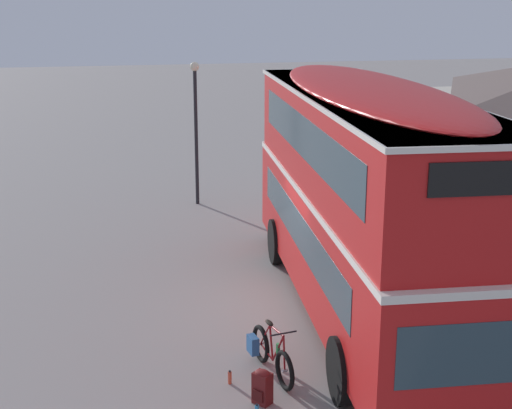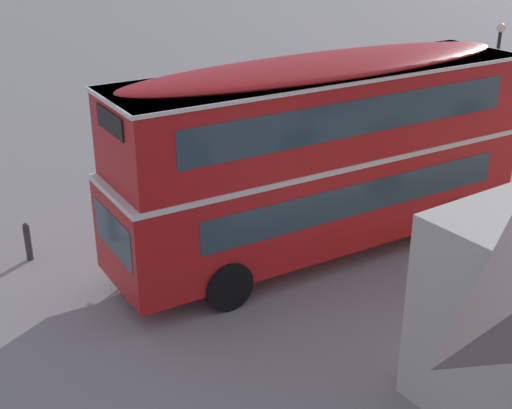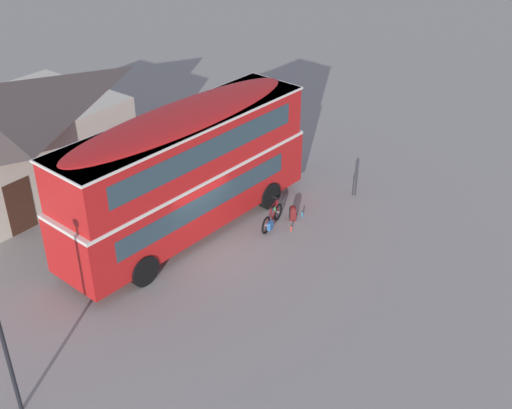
{
  "view_description": "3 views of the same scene",
  "coord_description": "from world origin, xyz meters",
  "px_view_note": "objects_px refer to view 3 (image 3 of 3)",
  "views": [
    {
      "loc": [
        13.66,
        -4.06,
        6.24
      ],
      "look_at": [
        0.29,
        -1.08,
        2.38
      ],
      "focal_mm": 51.12,
      "sensor_mm": 36.0,
      "label": 1
    },
    {
      "loc": [
        10.84,
        12.48,
        7.92
      ],
      "look_at": [
        2.17,
        0.45,
        1.44
      ],
      "focal_mm": 48.48,
      "sensor_mm": 36.0,
      "label": 2
    },
    {
      "loc": [
        -14.37,
        -12.81,
        13.23
      ],
      "look_at": [
        1.47,
        -1.45,
        1.58
      ],
      "focal_mm": 45.1,
      "sensor_mm": 36.0,
      "label": 3
    }
  ],
  "objects_px": {
    "kerb_bollard": "(355,184)",
    "water_bottle_blue_sports": "(302,214)",
    "backpack_on_ground": "(293,213)",
    "street_lamp": "(0,330)",
    "water_bottle_red_squeeze": "(291,228)",
    "double_decker_bus": "(186,168)",
    "touring_bicycle": "(272,219)"
  },
  "relations": [
    {
      "from": "kerb_bollard",
      "to": "water_bottle_blue_sports",
      "type": "bearing_deg",
      "value": 162.69
    },
    {
      "from": "backpack_on_ground",
      "to": "street_lamp",
      "type": "height_order",
      "value": "street_lamp"
    },
    {
      "from": "kerb_bollard",
      "to": "water_bottle_red_squeeze",
      "type": "bearing_deg",
      "value": 170.75
    },
    {
      "from": "water_bottle_blue_sports",
      "to": "street_lamp",
      "type": "relative_size",
      "value": 0.05
    },
    {
      "from": "water_bottle_red_squeeze",
      "to": "street_lamp",
      "type": "height_order",
      "value": "street_lamp"
    },
    {
      "from": "double_decker_bus",
      "to": "water_bottle_blue_sports",
      "type": "xyz_separation_m",
      "value": [
        3.32,
        -2.89,
        -2.53
      ]
    },
    {
      "from": "water_bottle_red_squeeze",
      "to": "touring_bicycle",
      "type": "bearing_deg",
      "value": 105.33
    },
    {
      "from": "street_lamp",
      "to": "water_bottle_blue_sports",
      "type": "bearing_deg",
      "value": -3.94
    },
    {
      "from": "touring_bicycle",
      "to": "backpack_on_ground",
      "type": "bearing_deg",
      "value": -20.51
    },
    {
      "from": "double_decker_bus",
      "to": "water_bottle_red_squeeze",
      "type": "relative_size",
      "value": 44.02
    },
    {
      "from": "double_decker_bus",
      "to": "touring_bicycle",
      "type": "distance_m",
      "value": 3.84
    },
    {
      "from": "touring_bicycle",
      "to": "kerb_bollard",
      "type": "distance_m",
      "value": 4.23
    },
    {
      "from": "water_bottle_blue_sports",
      "to": "water_bottle_red_squeeze",
      "type": "bearing_deg",
      "value": -169.12
    },
    {
      "from": "backpack_on_ground",
      "to": "water_bottle_blue_sports",
      "type": "relative_size",
      "value": 2.41
    },
    {
      "from": "backpack_on_ground",
      "to": "water_bottle_red_squeeze",
      "type": "bearing_deg",
      "value": -151.11
    },
    {
      "from": "touring_bicycle",
      "to": "water_bottle_red_squeeze",
      "type": "relative_size",
      "value": 7.1
    },
    {
      "from": "touring_bicycle",
      "to": "water_bottle_red_squeeze",
      "type": "distance_m",
      "value": 0.81
    },
    {
      "from": "backpack_on_ground",
      "to": "kerb_bollard",
      "type": "xyz_separation_m",
      "value": [
        3.08,
        -1.02,
        0.2
      ]
    },
    {
      "from": "touring_bicycle",
      "to": "backpack_on_ground",
      "type": "xyz_separation_m",
      "value": [
        0.92,
        -0.34,
        -0.07
      ]
    },
    {
      "from": "street_lamp",
      "to": "kerb_bollard",
      "type": "xyz_separation_m",
      "value": [
        15.1,
        -1.69,
        -2.26
      ]
    },
    {
      "from": "double_decker_bus",
      "to": "water_bottle_red_squeeze",
      "type": "height_order",
      "value": "double_decker_bus"
    },
    {
      "from": "touring_bicycle",
      "to": "kerb_bollard",
      "type": "xyz_separation_m",
      "value": [
        4.0,
        -1.36,
        0.13
      ]
    },
    {
      "from": "double_decker_bus",
      "to": "water_bottle_red_squeeze",
      "type": "distance_m",
      "value": 4.57
    },
    {
      "from": "water_bottle_red_squeeze",
      "to": "kerb_bollard",
      "type": "distance_m",
      "value": 3.87
    },
    {
      "from": "water_bottle_red_squeeze",
      "to": "kerb_bollard",
      "type": "bearing_deg",
      "value": -9.25
    },
    {
      "from": "water_bottle_blue_sports",
      "to": "street_lamp",
      "type": "bearing_deg",
      "value": 176.06
    },
    {
      "from": "water_bottle_blue_sports",
      "to": "kerb_bollard",
      "type": "distance_m",
      "value": 2.83
    },
    {
      "from": "water_bottle_blue_sports",
      "to": "kerb_bollard",
      "type": "height_order",
      "value": "kerb_bollard"
    },
    {
      "from": "water_bottle_blue_sports",
      "to": "kerb_bollard",
      "type": "relative_size",
      "value": 0.25
    },
    {
      "from": "double_decker_bus",
      "to": "water_bottle_blue_sports",
      "type": "relative_size",
      "value": 43.93
    },
    {
      "from": "double_decker_bus",
      "to": "backpack_on_ground",
      "type": "bearing_deg",
      "value": -42.97
    },
    {
      "from": "touring_bicycle",
      "to": "water_bottle_blue_sports",
      "type": "height_order",
      "value": "touring_bicycle"
    }
  ]
}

